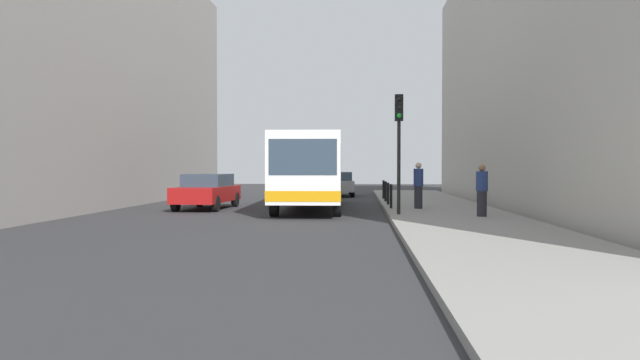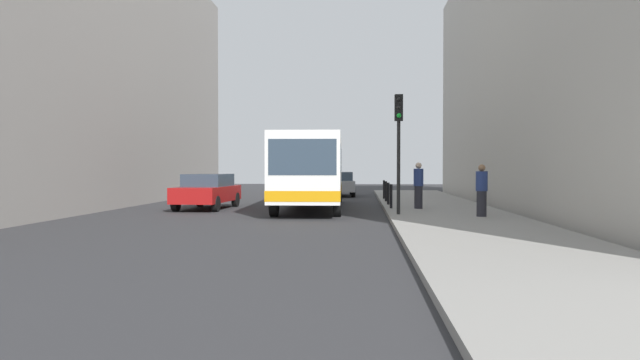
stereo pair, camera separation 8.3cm
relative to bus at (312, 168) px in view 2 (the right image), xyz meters
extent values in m
plane|color=#2D2D30|center=(-0.17, -3.61, -1.73)|extent=(80.00, 80.00, 0.00)
cube|color=gray|center=(5.23, -3.61, -1.65)|extent=(4.40, 40.00, 0.15)
cube|color=gray|center=(-11.67, 0.39, 4.88)|extent=(7.00, 32.00, 13.22)
cube|color=#BCB7AD|center=(11.33, 0.39, 4.69)|extent=(7.00, 32.00, 12.83)
cube|color=white|center=(0.00, -0.11, 0.02)|extent=(2.83, 11.07, 2.50)
cube|color=orange|center=(0.00, -0.11, -0.93)|extent=(2.85, 11.09, 0.36)
cube|color=#2D3D4C|center=(0.17, -5.58, 0.37)|extent=(2.26, 0.13, 1.20)
cube|color=#2D3D4C|center=(-0.01, 0.39, 0.37)|extent=(2.80, 9.47, 1.00)
cylinder|color=black|center=(1.25, -3.97, -1.23)|extent=(0.31, 1.01, 1.00)
cylinder|color=black|center=(-1.01, -4.04, -1.23)|extent=(0.31, 1.01, 1.00)
cylinder|color=black|center=(1.02, 3.83, -1.23)|extent=(0.31, 1.01, 1.00)
cylinder|color=black|center=(-1.24, 3.76, -1.23)|extent=(0.31, 1.01, 1.00)
cube|color=maroon|center=(-4.39, -0.57, -1.09)|extent=(1.99, 4.48, 0.64)
cube|color=#2D3D4C|center=(-4.38, -0.42, -0.51)|extent=(1.71, 2.53, 0.52)
cylinder|color=black|center=(-3.64, -2.11, -1.41)|extent=(0.25, 0.65, 0.64)
cylinder|color=black|center=(-5.27, -2.03, -1.41)|extent=(0.25, 0.65, 0.64)
cylinder|color=black|center=(-3.50, 0.89, -1.41)|extent=(0.25, 0.65, 0.64)
cylinder|color=black|center=(-5.14, 0.96, -1.41)|extent=(0.25, 0.65, 0.64)
cube|color=#A5A8AD|center=(0.76, 10.80, -1.09)|extent=(2.04, 4.49, 0.64)
cube|color=#2D3D4C|center=(0.75, 10.95, -0.51)|extent=(1.73, 2.55, 0.52)
cylinder|color=black|center=(1.66, 9.35, -1.41)|extent=(0.25, 0.65, 0.64)
cylinder|color=black|center=(0.02, 9.26, -1.41)|extent=(0.25, 0.65, 0.64)
cylinder|color=black|center=(1.49, 12.34, -1.41)|extent=(0.25, 0.65, 0.64)
cylinder|color=black|center=(-0.14, 12.25, -1.41)|extent=(0.25, 0.65, 0.64)
cylinder|color=black|center=(3.38, -4.63, 0.02)|extent=(0.12, 0.12, 3.20)
cube|color=black|center=(3.38, -4.63, 2.07)|extent=(0.28, 0.24, 0.90)
sphere|color=black|center=(3.38, -4.76, 2.35)|extent=(0.16, 0.16, 0.16)
sphere|color=black|center=(3.38, -4.76, 2.07)|extent=(0.16, 0.16, 0.16)
sphere|color=green|center=(3.38, -4.76, 1.79)|extent=(0.16, 0.16, 0.16)
cylinder|color=black|center=(3.28, -1.75, -1.10)|extent=(0.11, 0.11, 0.95)
cylinder|color=black|center=(3.28, 0.57, -1.10)|extent=(0.11, 0.11, 0.95)
cylinder|color=black|center=(3.28, 2.90, -1.10)|extent=(0.11, 0.11, 0.95)
cylinder|color=black|center=(3.28, 5.22, -1.10)|extent=(0.11, 0.11, 0.95)
cylinder|color=#26262D|center=(6.04, -5.32, -1.16)|extent=(0.32, 0.32, 0.84)
cylinder|color=navy|center=(6.04, -5.32, -0.42)|extent=(0.38, 0.38, 0.64)
sphere|color=#8C6647|center=(6.04, -5.32, 0.02)|extent=(0.23, 0.23, 0.23)
cylinder|color=#26262D|center=(4.34, -1.79, -1.14)|extent=(0.32, 0.32, 0.88)
cylinder|color=navy|center=(4.34, -1.79, -0.36)|extent=(0.38, 0.38, 0.68)
sphere|color=beige|center=(4.34, -1.79, 0.11)|extent=(0.24, 0.24, 0.24)
camera|label=1|loc=(2.01, -24.45, 0.03)|focal=32.28mm
camera|label=2|loc=(2.09, -24.45, 0.03)|focal=32.28mm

